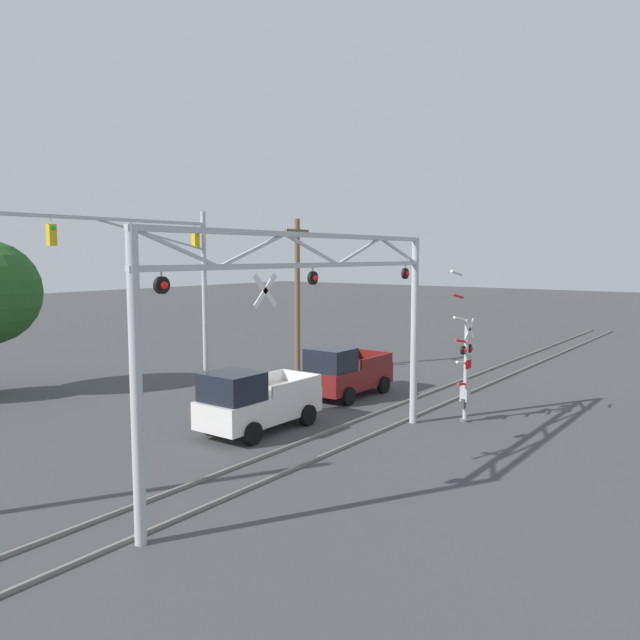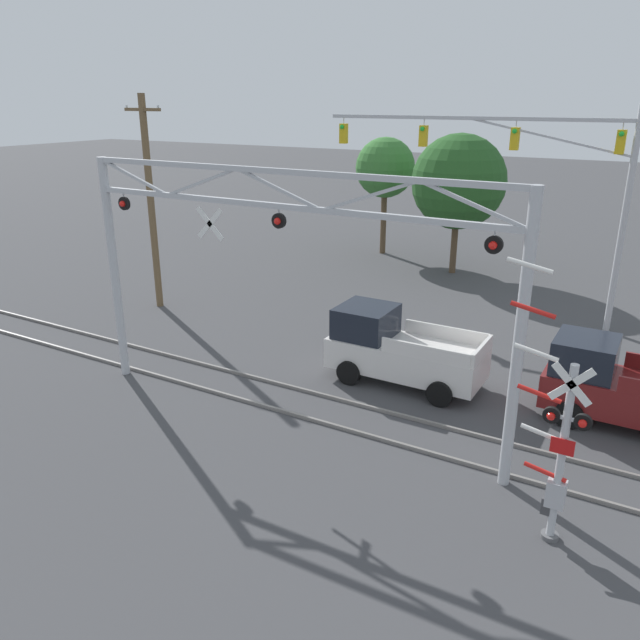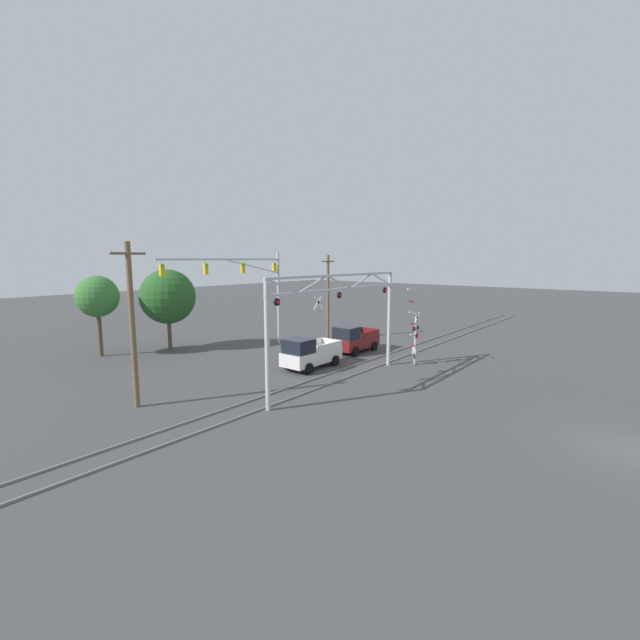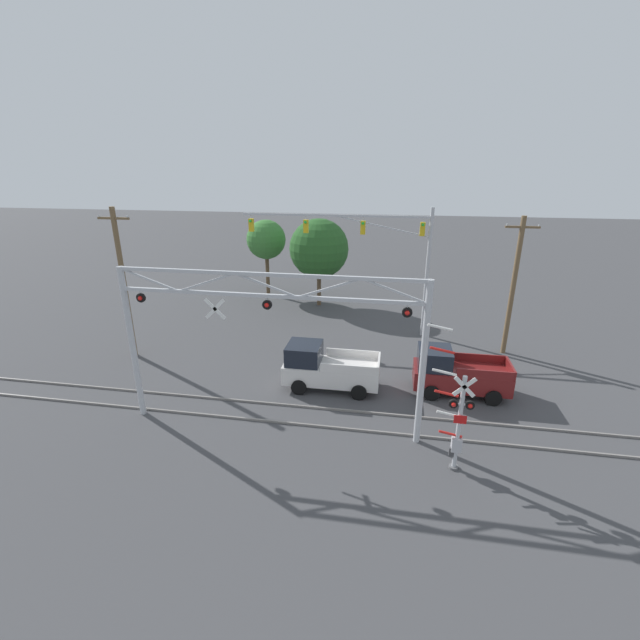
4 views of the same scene
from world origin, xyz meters
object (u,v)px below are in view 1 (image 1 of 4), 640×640
Objects in this scene: pickup_truck_lead at (255,402)px; pickup_truck_following at (345,373)px; crossing_signal_mast at (465,370)px; traffic_signal_span at (152,263)px; crossing_gantry at (313,312)px; utility_pole_right at (297,293)px.

pickup_truck_following is (6.29, 0.54, -0.00)m from pickup_truck_lead.
pickup_truck_lead is (-5.55, 5.31, -0.91)m from crossing_signal_mast.
pickup_truck_lead is at bearing -104.46° from traffic_signal_span.
traffic_signal_span is at bearing 104.65° from crossing_signal_mast.
crossing_signal_mast is at bearing -43.75° from pickup_truck_lead.
utility_pole_right is (11.51, 9.83, -0.38)m from crossing_gantry.
crossing_signal_mast is 1.19× the size of pickup_truck_lead.
crossing_signal_mast is 7.74m from pickup_truck_lead.
traffic_signal_span is (3.78, 11.87, 1.26)m from crossing_gantry.
pickup_truck_following is 7.17m from utility_pole_right.
utility_pole_right reaches higher than pickup_truck_lead.
crossing_signal_mast is 5.97m from pickup_truck_following.
utility_pole_right is at bearing 57.22° from pickup_truck_following.
pickup_truck_lead is (1.71, 3.85, -3.48)m from crossing_gantry.
crossing_signal_mast is at bearing -11.36° from crossing_gantry.
traffic_signal_span is 9.53m from pickup_truck_lead.
crossing_gantry is 1.54× the size of utility_pole_right.
crossing_signal_mast is 0.70× the size of utility_pole_right.
crossing_gantry is 7.84m from crossing_signal_mast.
crossing_signal_mast is (7.26, -1.46, -2.56)m from crossing_gantry.
pickup_truck_lead is 1.05× the size of pickup_truck_following.
pickup_truck_lead is (-2.07, -8.01, -4.73)m from traffic_signal_span.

